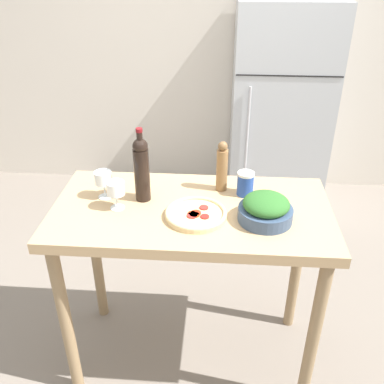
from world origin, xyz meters
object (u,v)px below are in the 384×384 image
(refrigerator, at_px, (279,111))
(wine_bottle, at_px, (142,168))
(wine_glass_far, at_px, (103,179))
(homemade_pizza, at_px, (196,214))
(wine_glass_near, at_px, (116,190))
(pepper_mill, at_px, (222,167))
(salt_canister, at_px, (245,184))
(salad_bowl, at_px, (266,209))

(refrigerator, distance_m, wine_bottle, 1.79)
(wine_glass_far, distance_m, homemade_pizza, 0.45)
(wine_glass_near, xyz_separation_m, pepper_mill, (0.45, 0.20, 0.02))
(wine_bottle, xyz_separation_m, salt_canister, (0.46, 0.07, -0.10))
(wine_glass_near, bearing_deg, salt_canister, 16.11)
(refrigerator, bearing_deg, wine_bottle, -116.18)
(wine_glass_near, distance_m, salad_bowl, 0.63)
(refrigerator, height_order, salad_bowl, refrigerator)
(wine_glass_far, distance_m, salad_bowl, 0.72)
(salt_canister, bearing_deg, wine_bottle, -170.78)
(wine_glass_far, relative_size, salt_canister, 1.15)
(wine_bottle, bearing_deg, salad_bowl, -14.10)
(wine_glass_far, bearing_deg, wine_bottle, -0.69)
(wine_bottle, bearing_deg, salt_canister, 9.22)
(wine_bottle, xyz_separation_m, pepper_mill, (0.35, 0.11, -0.04))
(pepper_mill, bearing_deg, wine_glass_far, -168.04)
(homemade_pizza, bearing_deg, salad_bowl, -0.75)
(pepper_mill, bearing_deg, homemade_pizza, -112.97)
(wine_bottle, relative_size, pepper_mill, 1.40)
(wine_bottle, distance_m, homemade_pizza, 0.31)
(wine_glass_far, xyz_separation_m, salad_bowl, (0.71, -0.14, -0.04))
(refrigerator, xyz_separation_m, salt_canister, (-0.32, -1.51, 0.17))
(wine_glass_near, relative_size, wine_glass_far, 1.00)
(homemade_pizza, bearing_deg, wine_glass_far, 162.56)
(wine_bottle, relative_size, wine_glass_far, 2.63)
(wine_glass_near, height_order, pepper_mill, pepper_mill)
(refrigerator, bearing_deg, pepper_mill, -106.33)
(salad_bowl, bearing_deg, homemade_pizza, 179.25)
(refrigerator, bearing_deg, salt_canister, -102.07)
(homemade_pizza, bearing_deg, salt_canister, 44.01)
(salad_bowl, bearing_deg, wine_bottle, 165.90)
(salad_bowl, relative_size, homemade_pizza, 0.87)
(pepper_mill, xyz_separation_m, homemade_pizza, (-0.10, -0.24, -0.10))
(wine_bottle, height_order, pepper_mill, wine_bottle)
(wine_glass_near, bearing_deg, salad_bowl, -4.28)
(wine_glass_far, xyz_separation_m, homemade_pizza, (0.42, -0.13, -0.08))
(refrigerator, xyz_separation_m, homemade_pizza, (-0.53, -1.72, 0.13))
(wine_bottle, bearing_deg, refrigerator, 63.82)
(refrigerator, height_order, wine_glass_far, refrigerator)
(salad_bowl, bearing_deg, wine_glass_far, 169.13)
(salad_bowl, bearing_deg, salt_canister, 110.05)
(salad_bowl, xyz_separation_m, salt_canister, (-0.08, 0.21, 0.00))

